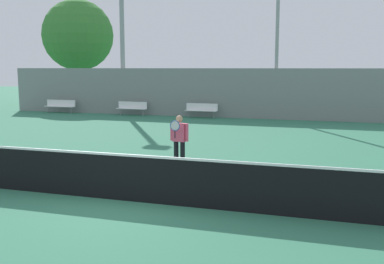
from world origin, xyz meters
name	(u,v)px	position (x,y,z in m)	size (l,w,h in m)	color
ground_plane	(128,201)	(0.00, 0.00, 0.00)	(100.00, 100.00, 0.00)	#337556
tennis_net	(128,177)	(0.00, 0.00, 0.54)	(12.18, 0.09, 1.06)	black
tennis_player	(179,138)	(-0.03, 3.55, 0.88)	(0.58, 0.43, 1.55)	black
bench_courtside_far	(132,107)	(-7.59, 16.42, 0.53)	(1.91, 0.40, 0.85)	white
bench_adjacent_court	(60,105)	(-12.70, 16.42, 0.53)	(2.11, 0.40, 0.85)	white
bench_by_gate	(201,109)	(-3.12, 16.42, 0.53)	(1.91, 0.40, 0.85)	white
light_pole_near_left	(278,3)	(1.07, 17.29, 6.49)	(0.90, 0.60, 10.46)	#939399
light_pole_far_right	(122,26)	(-8.82, 17.79, 5.57)	(0.90, 0.60, 9.88)	#939399
back_fence	(256,94)	(0.00, 16.96, 1.45)	(32.61, 0.06, 2.89)	gray
tree_green_broad	(78,35)	(-15.50, 23.41, 5.50)	(5.64, 5.64, 8.33)	brown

